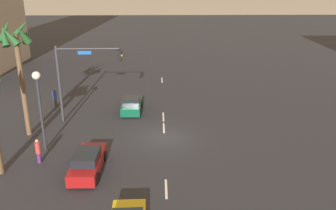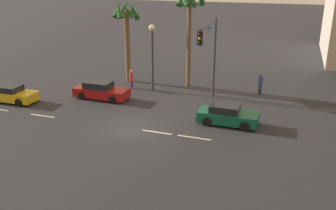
{
  "view_description": "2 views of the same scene",
  "coord_description": "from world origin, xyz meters",
  "px_view_note": "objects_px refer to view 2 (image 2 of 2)",
  "views": [
    {
      "loc": [
        -24.52,
        0.35,
        11.3
      ],
      "look_at": [
        1.85,
        -0.35,
        2.02
      ],
      "focal_mm": 37.01,
      "sensor_mm": 36.0,
      "label": 1
    },
    {
      "loc": [
        9.79,
        -20.69,
        9.96
      ],
      "look_at": [
        2.58,
        0.1,
        1.97
      ],
      "focal_mm": 39.38,
      "sensor_mm": 36.0,
      "label": 2
    }
  ],
  "objects_px": {
    "car_3": "(227,115)",
    "pedestrian_0": "(131,79)",
    "car_1": "(11,94)",
    "pedestrian_1": "(260,83)",
    "car_0": "(101,91)",
    "traffic_signal": "(210,48)",
    "palm_tree_0": "(190,10)",
    "streetlamp": "(152,44)",
    "palm_tree_1": "(126,23)"
  },
  "relations": [
    {
      "from": "traffic_signal",
      "to": "streetlamp",
      "type": "xyz_separation_m",
      "value": [
        -5.44,
        1.67,
        -0.38
      ]
    },
    {
      "from": "traffic_signal",
      "to": "pedestrian_1",
      "type": "xyz_separation_m",
      "value": [
        3.73,
        3.48,
        -3.47
      ]
    },
    {
      "from": "streetlamp",
      "to": "pedestrian_0",
      "type": "xyz_separation_m",
      "value": [
        -1.99,
        -0.21,
        -3.17
      ]
    },
    {
      "from": "car_3",
      "to": "pedestrian_0",
      "type": "height_order",
      "value": "pedestrian_0"
    },
    {
      "from": "car_1",
      "to": "traffic_signal",
      "type": "distance_m",
      "value": 16.39
    },
    {
      "from": "palm_tree_0",
      "to": "car_1",
      "type": "bearing_deg",
      "value": -144.47
    },
    {
      "from": "pedestrian_1",
      "to": "palm_tree_1",
      "type": "xyz_separation_m",
      "value": [
        -12.46,
        0.06,
        4.54
      ]
    },
    {
      "from": "pedestrian_0",
      "to": "traffic_signal",
      "type": "bearing_deg",
      "value": -11.1
    },
    {
      "from": "traffic_signal",
      "to": "streetlamp",
      "type": "distance_m",
      "value": 5.7
    },
    {
      "from": "palm_tree_1",
      "to": "pedestrian_1",
      "type": "bearing_deg",
      "value": -0.27
    },
    {
      "from": "palm_tree_0",
      "to": "traffic_signal",
      "type": "bearing_deg",
      "value": -54.23
    },
    {
      "from": "pedestrian_0",
      "to": "palm_tree_0",
      "type": "relative_size",
      "value": 0.19
    },
    {
      "from": "palm_tree_0",
      "to": "palm_tree_1",
      "type": "height_order",
      "value": "palm_tree_0"
    },
    {
      "from": "palm_tree_0",
      "to": "car_0",
      "type": "bearing_deg",
      "value": -135.44
    },
    {
      "from": "car_1",
      "to": "car_0",
      "type": "bearing_deg",
      "value": 25.1
    },
    {
      "from": "car_1",
      "to": "palm_tree_1",
      "type": "bearing_deg",
      "value": 53.36
    },
    {
      "from": "pedestrian_1",
      "to": "car_0",
      "type": "bearing_deg",
      "value": -156.06
    },
    {
      "from": "pedestrian_0",
      "to": "palm_tree_0",
      "type": "bearing_deg",
      "value": 26.51
    },
    {
      "from": "car_1",
      "to": "pedestrian_0",
      "type": "height_order",
      "value": "pedestrian_0"
    },
    {
      "from": "car_0",
      "to": "palm_tree_0",
      "type": "relative_size",
      "value": 0.51
    },
    {
      "from": "car_0",
      "to": "car_1",
      "type": "height_order",
      "value": "car_0"
    },
    {
      "from": "car_0",
      "to": "traffic_signal",
      "type": "xyz_separation_m",
      "value": [
        8.63,
        2.01,
        3.79
      ]
    },
    {
      "from": "car_1",
      "to": "car_3",
      "type": "height_order",
      "value": "car_3"
    },
    {
      "from": "car_1",
      "to": "pedestrian_1",
      "type": "bearing_deg",
      "value": 24.34
    },
    {
      "from": "car_3",
      "to": "traffic_signal",
      "type": "height_order",
      "value": "traffic_signal"
    },
    {
      "from": "car_1",
      "to": "palm_tree_0",
      "type": "distance_m",
      "value": 16.43
    },
    {
      "from": "car_0",
      "to": "car_1",
      "type": "relative_size",
      "value": 1.1
    },
    {
      "from": "pedestrian_0",
      "to": "pedestrian_1",
      "type": "distance_m",
      "value": 11.33
    },
    {
      "from": "pedestrian_0",
      "to": "car_0",
      "type": "bearing_deg",
      "value": -109.14
    },
    {
      "from": "car_1",
      "to": "pedestrian_1",
      "type": "relative_size",
      "value": 2.24
    },
    {
      "from": "car_1",
      "to": "pedestrian_1",
      "type": "distance_m",
      "value": 20.69
    },
    {
      "from": "pedestrian_0",
      "to": "palm_tree_0",
      "type": "distance_m",
      "value": 7.9
    },
    {
      "from": "pedestrian_1",
      "to": "palm_tree_0",
      "type": "bearing_deg",
      "value": 177.18
    },
    {
      "from": "car_1",
      "to": "pedestrian_0",
      "type": "relative_size",
      "value": 2.45
    },
    {
      "from": "palm_tree_1",
      "to": "traffic_signal",
      "type": "bearing_deg",
      "value": -22.05
    },
    {
      "from": "car_0",
      "to": "car_1",
      "type": "xyz_separation_m",
      "value": [
        -6.49,
        -3.04,
        -0.04
      ]
    },
    {
      "from": "streetlamp",
      "to": "pedestrian_1",
      "type": "distance_m",
      "value": 9.84
    },
    {
      "from": "car_1",
      "to": "streetlamp",
      "type": "distance_m",
      "value": 12.28
    },
    {
      "from": "streetlamp",
      "to": "car_1",
      "type": "bearing_deg",
      "value": -145.26
    },
    {
      "from": "car_1",
      "to": "pedestrian_1",
      "type": "xyz_separation_m",
      "value": [
        18.85,
        8.53,
        0.35
      ]
    },
    {
      "from": "palm_tree_0",
      "to": "pedestrian_1",
      "type": "bearing_deg",
      "value": -2.82
    },
    {
      "from": "traffic_signal",
      "to": "car_0",
      "type": "bearing_deg",
      "value": -166.91
    },
    {
      "from": "car_0",
      "to": "palm_tree_0",
      "type": "xyz_separation_m",
      "value": [
        5.89,
        5.8,
        6.15
      ]
    },
    {
      "from": "car_3",
      "to": "pedestrian_0",
      "type": "xyz_separation_m",
      "value": [
        -9.72,
        5.45,
        0.25
      ]
    },
    {
      "from": "streetlamp",
      "to": "palm_tree_0",
      "type": "bearing_deg",
      "value": 38.25
    },
    {
      "from": "pedestrian_1",
      "to": "palm_tree_0",
      "type": "relative_size",
      "value": 0.21
    },
    {
      "from": "streetlamp",
      "to": "pedestrian_1",
      "type": "bearing_deg",
      "value": 11.19
    },
    {
      "from": "car_3",
      "to": "palm_tree_1",
      "type": "bearing_deg",
      "value": 145.67
    },
    {
      "from": "car_0",
      "to": "palm_tree_0",
      "type": "distance_m",
      "value": 10.31
    },
    {
      "from": "car_3",
      "to": "car_1",
      "type": "bearing_deg",
      "value": -176.54
    }
  ]
}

